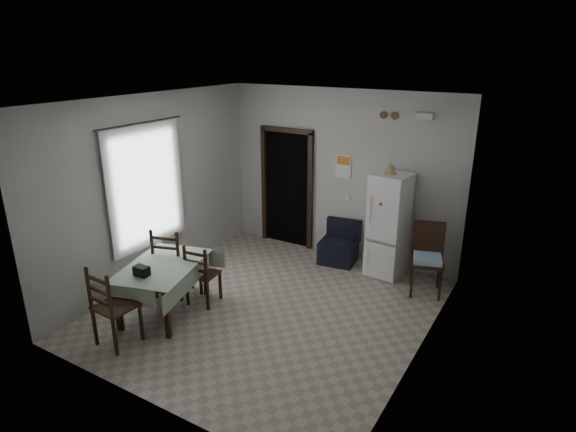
# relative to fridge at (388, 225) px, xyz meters

# --- Properties ---
(ground) EXTENTS (4.50, 4.50, 0.00)m
(ground) POSITION_rel_fridge_xyz_m (-1.01, -1.93, -0.84)
(ground) COLOR #A69988
(ground) RESTS_ON ground
(ceiling) EXTENTS (4.20, 4.50, 0.02)m
(ceiling) POSITION_rel_fridge_xyz_m (-1.01, -1.93, 2.06)
(ceiling) COLOR white
(ceiling) RESTS_ON ground
(wall_back) EXTENTS (4.20, 0.02, 2.90)m
(wall_back) POSITION_rel_fridge_xyz_m (-1.01, 0.32, 0.61)
(wall_back) COLOR beige
(wall_back) RESTS_ON ground
(wall_front) EXTENTS (4.20, 0.02, 2.90)m
(wall_front) POSITION_rel_fridge_xyz_m (-1.01, -4.18, 0.61)
(wall_front) COLOR beige
(wall_front) RESTS_ON ground
(wall_left) EXTENTS (0.02, 4.50, 2.90)m
(wall_left) POSITION_rel_fridge_xyz_m (-3.11, -1.93, 0.61)
(wall_left) COLOR beige
(wall_left) RESTS_ON ground
(wall_right) EXTENTS (0.02, 4.50, 2.90)m
(wall_right) POSITION_rel_fridge_xyz_m (1.09, -1.93, 0.61)
(wall_right) COLOR beige
(wall_right) RESTS_ON ground
(doorway) EXTENTS (1.06, 0.52, 2.22)m
(doorway) POSITION_rel_fridge_xyz_m (-2.06, 0.52, 0.22)
(doorway) COLOR black
(doorway) RESTS_ON ground
(window_recess) EXTENTS (0.10, 1.20, 1.60)m
(window_recess) POSITION_rel_fridge_xyz_m (-3.16, -2.13, 0.71)
(window_recess) COLOR silver
(window_recess) RESTS_ON ground
(curtain) EXTENTS (0.02, 1.45, 1.85)m
(curtain) POSITION_rel_fridge_xyz_m (-3.05, -2.13, 0.71)
(curtain) COLOR silver
(curtain) RESTS_ON ground
(curtain_rod) EXTENTS (0.02, 1.60, 0.02)m
(curtain_rod) POSITION_rel_fridge_xyz_m (-3.04, -2.13, 1.66)
(curtain_rod) COLOR black
(curtain_rod) RESTS_ON ground
(calendar) EXTENTS (0.28, 0.02, 0.40)m
(calendar) POSITION_rel_fridge_xyz_m (-0.96, 0.31, 0.78)
(calendar) COLOR white
(calendar) RESTS_ON ground
(calendar_image) EXTENTS (0.24, 0.01, 0.14)m
(calendar_image) POSITION_rel_fridge_xyz_m (-0.96, 0.30, 0.88)
(calendar_image) COLOR orange
(calendar_image) RESTS_ON ground
(light_switch) EXTENTS (0.08, 0.02, 0.12)m
(light_switch) POSITION_rel_fridge_xyz_m (-0.86, 0.31, 0.26)
(light_switch) COLOR beige
(light_switch) RESTS_ON ground
(vent_left) EXTENTS (0.12, 0.03, 0.12)m
(vent_left) POSITION_rel_fridge_xyz_m (-0.31, 0.30, 1.68)
(vent_left) COLOR brown
(vent_left) RESTS_ON ground
(vent_right) EXTENTS (0.12, 0.03, 0.12)m
(vent_right) POSITION_rel_fridge_xyz_m (-0.13, 0.30, 1.68)
(vent_right) COLOR brown
(vent_right) RESTS_ON ground
(emergency_light) EXTENTS (0.25, 0.07, 0.09)m
(emergency_light) POSITION_rel_fridge_xyz_m (0.34, 0.28, 1.71)
(emergency_light) COLOR white
(emergency_light) RESTS_ON ground
(fridge) EXTENTS (0.60, 0.60, 1.68)m
(fridge) POSITION_rel_fridge_xyz_m (0.00, 0.00, 0.00)
(fridge) COLOR white
(fridge) RESTS_ON ground
(tan_cone) EXTENTS (0.24, 0.24, 0.18)m
(tan_cone) POSITION_rel_fridge_xyz_m (-0.04, -0.00, 0.93)
(tan_cone) COLOR tan
(tan_cone) RESTS_ON fridge
(navy_seat) EXTENTS (0.67, 0.65, 0.72)m
(navy_seat) POSITION_rel_fridge_xyz_m (-0.86, -0.00, -0.48)
(navy_seat) COLOR black
(navy_seat) RESTS_ON ground
(corner_chair) EXTENTS (0.58, 0.58, 1.08)m
(corner_chair) POSITION_rel_fridge_xyz_m (0.74, -0.34, -0.30)
(corner_chair) COLOR black
(corner_chair) RESTS_ON ground
(dining_table) EXTENTS (1.25, 1.57, 0.71)m
(dining_table) POSITION_rel_fridge_xyz_m (-2.23, -2.73, -0.48)
(dining_table) COLOR #94A78F
(dining_table) RESTS_ON ground
(black_bag) EXTENTS (0.21, 0.13, 0.13)m
(black_bag) POSITION_rel_fridge_xyz_m (-2.23, -3.10, -0.06)
(black_bag) COLOR black
(black_bag) RESTS_ON dining_table
(dining_chair_far_left) EXTENTS (0.58, 0.58, 1.08)m
(dining_chair_far_left) POSITION_rel_fridge_xyz_m (-2.50, -2.27, -0.30)
(dining_chair_far_left) COLOR black
(dining_chair_far_left) RESTS_ON ground
(dining_chair_far_right) EXTENTS (0.44, 0.44, 0.92)m
(dining_chair_far_right) POSITION_rel_fridge_xyz_m (-1.94, -2.25, -0.38)
(dining_chair_far_right) COLOR black
(dining_chair_far_right) RESTS_ON ground
(dining_chair_near_head) EXTENTS (0.48, 0.48, 1.07)m
(dining_chair_near_head) POSITION_rel_fridge_xyz_m (-2.18, -3.59, -0.31)
(dining_chair_near_head) COLOR black
(dining_chair_near_head) RESTS_ON ground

